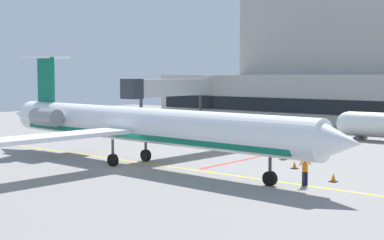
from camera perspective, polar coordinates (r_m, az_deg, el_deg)
The scene contains 12 objects.
ground at distance 41.40m, azimuth -6.49°, elevation -4.84°, with size 120.00×120.00×0.11m.
terminal_building at distance 82.72m, azimuth 15.12°, elevation 4.76°, with size 58.79×12.95×18.97m.
jet_bridge_west at distance 79.63m, azimuth -2.60°, elevation 3.23°, with size 2.40×17.01×6.13m.
regional_jet at distance 42.00m, azimuth -5.47°, elevation -0.51°, with size 34.74×29.55×8.32m.
baggage_tug at distance 59.35m, azimuth 1.52°, elevation -0.97°, with size 4.40×3.83×2.02m.
pushback_tractor at distance 67.79m, azimuth -7.91°, elevation -0.27°, with size 3.33×3.16×2.17m.
fuel_tank at distance 60.10m, azimuth 18.38°, elevation -0.50°, with size 8.87×2.83×2.87m.
marshaller at distance 34.97m, azimuth 11.35°, elevation -5.03°, with size 0.49×0.77×1.86m.
safety_cone_alpha at distance 41.16m, azimuth 10.32°, elevation -4.52°, with size 0.47×0.47×0.55m.
safety_cone_bravo at distance 36.72m, azimuth 14.10°, elevation -5.70°, with size 0.47×0.47×0.55m.
safety_cone_charlie at distance 47.67m, azimuth -7.98°, elevation -3.23°, with size 0.47×0.47×0.55m.
safety_cone_delta at distance 45.18m, azimuth 9.20°, elevation -3.69°, with size 0.47×0.47×0.55m.
Camera 1 is at (29.33, -28.40, 6.79)m, focal length 52.77 mm.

